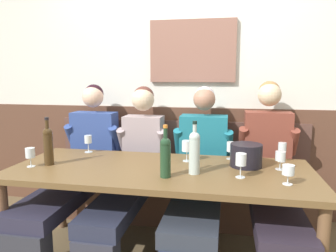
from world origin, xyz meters
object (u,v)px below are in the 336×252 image
(person_center_right_seat, at_px, (133,164))
(wine_glass_center_front, at_px, (187,147))
(wine_glass_near_bucket, at_px, (241,160))
(wine_glass_center_rear, at_px, (30,154))
(wine_glass_left_end, at_px, (282,148))
(ice_bucket, at_px, (246,155))
(person_right_seat, at_px, (200,170))
(wine_glass_by_bottle, at_px, (280,157))
(wine_glass_mid_right, at_px, (231,147))
(dining_table, at_px, (160,178))
(wine_bottle_green_tall, at_px, (165,155))
(wine_bottle_amber_mid, at_px, (194,151))
(wall_bench, at_px, (176,191))
(wine_glass_right_end, at_px, (288,171))
(wine_glass_mid_left, at_px, (88,140))
(person_center_left_seat, at_px, (271,171))
(person_left_seat, at_px, (77,164))
(wine_bottle_clear_water, at_px, (48,145))

(person_center_right_seat, bearing_deg, wine_glass_center_front, -16.03)
(wine_glass_near_bucket, distance_m, wine_glass_center_rear, 1.49)
(wine_glass_center_rear, bearing_deg, wine_glass_left_end, 15.09)
(wine_glass_center_front, bearing_deg, ice_bucket, -7.43)
(person_right_seat, distance_m, wine_glass_center_rear, 1.30)
(ice_bucket, bearing_deg, wine_glass_by_bottle, -8.76)
(person_right_seat, xyz_separation_m, wine_glass_mid_right, (0.24, -0.01, 0.20))
(dining_table, xyz_separation_m, wine_glass_center_rear, (-0.93, -0.14, 0.17))
(wine_bottle_green_tall, distance_m, wine_glass_center_rear, 1.01)
(person_right_seat, relative_size, wine_bottle_amber_mid, 3.73)
(dining_table, relative_size, wine_bottle_amber_mid, 5.99)
(person_right_seat, relative_size, ice_bucket, 5.86)
(wine_glass_left_end, bearing_deg, wall_bench, 156.44)
(wine_glass_right_end, bearing_deg, wine_glass_mid_left, 160.95)
(wall_bench, relative_size, wine_bottle_green_tall, 7.11)
(wine_glass_center_front, bearing_deg, wine_bottle_green_tall, -102.02)
(ice_bucket, bearing_deg, wine_glass_left_end, 33.81)
(wine_glass_center_rear, bearing_deg, wine_glass_mid_left, 65.48)
(wall_bench, height_order, wine_glass_center_rear, wall_bench)
(ice_bucket, height_order, wine_bottle_amber_mid, wine_bottle_amber_mid)
(wine_bottle_amber_mid, height_order, wine_glass_by_bottle, wine_bottle_amber_mid)
(wall_bench, xyz_separation_m, person_right_seat, (0.25, -0.38, 0.34))
(wine_bottle_green_tall, xyz_separation_m, wine_glass_near_bucket, (0.48, 0.08, -0.03))
(person_right_seat, height_order, wine_glass_near_bucket, person_right_seat)
(person_right_seat, relative_size, person_center_left_seat, 1.00)
(person_left_seat, xyz_separation_m, wine_glass_left_end, (1.70, 0.02, 0.22))
(dining_table, bearing_deg, wine_glass_left_end, 21.41)
(person_center_left_seat, bearing_deg, wine_bottle_clear_water, -165.53)
(person_right_seat, height_order, ice_bucket, person_right_seat)
(wall_bench, xyz_separation_m, wine_glass_near_bucket, (0.56, -0.84, 0.56))
(dining_table, distance_m, wine_bottle_amber_mid, 0.35)
(wine_bottle_green_tall, relative_size, wine_glass_by_bottle, 2.65)
(person_center_left_seat, bearing_deg, wine_glass_by_bottle, -84.59)
(wall_bench, bearing_deg, wine_glass_center_front, -72.34)
(wine_bottle_green_tall, xyz_separation_m, wine_glass_left_end, (0.81, 0.54, -0.04))
(person_center_right_seat, xyz_separation_m, person_center_left_seat, (1.13, -0.00, 0.01))
(wine_glass_right_end, bearing_deg, wall_bench, 132.20)
(wall_bench, bearing_deg, wine_glass_center_rear, -136.77)
(wall_bench, relative_size, wine_glass_mid_right, 17.63)
(wine_glass_by_bottle, bearing_deg, ice_bucket, 171.24)
(wine_bottle_amber_mid, relative_size, wine_glass_mid_left, 2.42)
(person_left_seat, xyz_separation_m, wine_glass_near_bucket, (1.37, -0.44, 0.23))
(wine_glass_left_end, bearing_deg, person_right_seat, 179.59)
(person_right_seat, xyz_separation_m, wine_glass_by_bottle, (0.58, -0.23, 0.20))
(wine_glass_mid_right, distance_m, wine_glass_mid_left, 1.20)
(ice_bucket, height_order, wine_glass_by_bottle, ice_bucket)
(wine_glass_center_rear, bearing_deg, wall_bench, 43.23)
(wine_glass_left_end, distance_m, wine_glass_center_front, 0.73)
(dining_table, distance_m, wine_glass_near_bucket, 0.60)
(dining_table, height_order, wine_glass_by_bottle, wine_glass_by_bottle)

